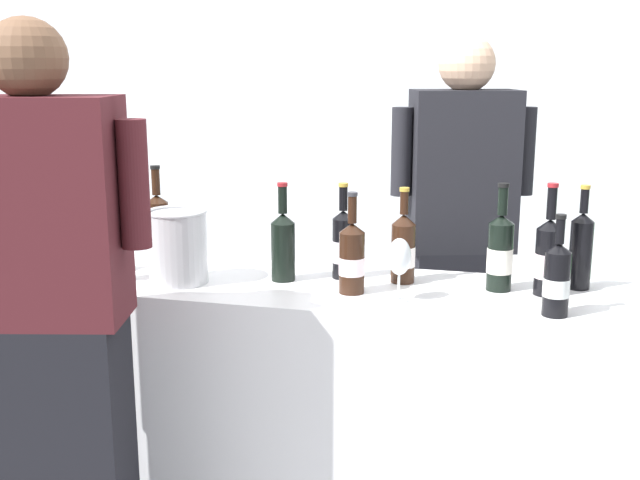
{
  "coord_description": "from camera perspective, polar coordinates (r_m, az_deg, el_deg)",
  "views": [
    {
      "loc": [
        0.58,
        -2.38,
        1.62
      ],
      "look_at": [
        -0.02,
        0.0,
        1.06
      ],
      "focal_mm": 43.44,
      "sensor_mm": 36.0,
      "label": 1
    }
  ],
  "objects": [
    {
      "name": "wall_back",
      "position": [
        5.01,
        7.67,
        10.23
      ],
      "size": [
        8.0,
        0.1,
        2.8
      ],
      "primitive_type": "cube",
      "color": "silver",
      "rests_on": "ground_plane"
    },
    {
      "name": "counter",
      "position": [
        2.71,
        0.43,
        -12.59
      ],
      "size": [
        2.16,
        0.55,
        0.91
      ],
      "primitive_type": "cube",
      "color": "white",
      "rests_on": "ground_plane"
    },
    {
      "name": "wine_bottle_0",
      "position": [
        2.6,
        1.7,
        -0.28
      ],
      "size": [
        0.07,
        0.07,
        0.32
      ],
      "color": "black",
      "rests_on": "counter"
    },
    {
      "name": "wine_bottle_1",
      "position": [
        2.52,
        13.12,
        -0.88
      ],
      "size": [
        0.08,
        0.08,
        0.35
      ],
      "color": "black",
      "rests_on": "counter"
    },
    {
      "name": "wine_bottle_2",
      "position": [
        2.65,
        -15.28,
        -0.49
      ],
      "size": [
        0.07,
        0.07,
        0.33
      ],
      "color": "black",
      "rests_on": "counter"
    },
    {
      "name": "wine_bottle_3",
      "position": [
        2.57,
        6.14,
        -0.62
      ],
      "size": [
        0.08,
        0.08,
        0.32
      ],
      "color": "black",
      "rests_on": "counter"
    },
    {
      "name": "wine_bottle_4",
      "position": [
        2.9,
        -11.86,
        0.95
      ],
      "size": [
        0.08,
        0.08,
        0.35
      ],
      "color": "black",
      "rests_on": "counter"
    },
    {
      "name": "wine_bottle_5",
      "position": [
        2.58,
        -2.74,
        -0.29
      ],
      "size": [
        0.08,
        0.08,
        0.33
      ],
      "color": "black",
      "rests_on": "counter"
    },
    {
      "name": "wine_bottle_6",
      "position": [
        2.43,
        2.36,
        -1.3
      ],
      "size": [
        0.08,
        0.08,
        0.32
      ],
      "color": "black",
      "rests_on": "counter"
    },
    {
      "name": "wine_bottle_7",
      "position": [
        2.61,
        18.66,
        -0.6
      ],
      "size": [
        0.07,
        0.07,
        0.34
      ],
      "color": "black",
      "rests_on": "counter"
    },
    {
      "name": "wine_bottle_8",
      "position": [
        2.31,
        17.05,
        -2.78
      ],
      "size": [
        0.08,
        0.08,
        0.3
      ],
      "color": "black",
      "rests_on": "counter"
    },
    {
      "name": "wine_bottle_9",
      "position": [
        2.77,
        -17.46,
        -0.03
      ],
      "size": [
        0.08,
        0.08,
        0.34
      ],
      "color": "black",
      "rests_on": "counter"
    },
    {
      "name": "wine_bottle_10",
      "position": [
        2.51,
        16.47,
        -1.18
      ],
      "size": [
        0.08,
        0.08,
        0.35
      ],
      "color": "black",
      "rests_on": "counter"
    },
    {
      "name": "wine_glass",
      "position": [
        2.36,
        5.87,
        -1.4
      ],
      "size": [
        0.07,
        0.07,
        0.2
      ],
      "color": "silver",
      "rests_on": "counter"
    },
    {
      "name": "ice_bucket",
      "position": [
        2.59,
        -10.45,
        -0.44
      ],
      "size": [
        0.2,
        0.2,
        0.24
      ],
      "color": "silver",
      "rests_on": "counter"
    },
    {
      "name": "person_server",
      "position": [
        3.12,
        10.18,
        -1.62
      ],
      "size": [
        0.54,
        0.34,
        1.73
      ],
      "color": "black",
      "rests_on": "ground_plane"
    },
    {
      "name": "person_guest",
      "position": [
        2.28,
        -19.26,
        -7.62
      ],
      "size": [
        0.58,
        0.33,
        1.74
      ],
      "color": "black",
      "rests_on": "ground_plane"
    }
  ]
}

